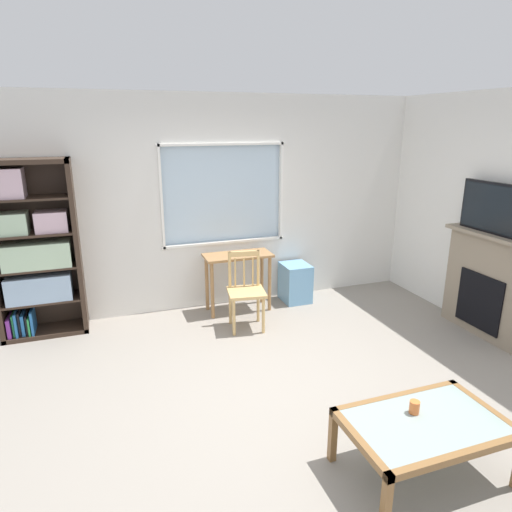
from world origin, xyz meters
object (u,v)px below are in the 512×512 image
Objects in this scene: coffee_table at (425,428)px; sippy_cup at (414,407)px; bookshelf at (34,252)px; plastic_drawer_unit at (295,282)px; desk_under_window at (238,266)px; wooden_chair at (246,290)px; fireplace at (488,285)px; tv at (499,209)px.

sippy_cup is (-0.02, 0.10, 0.10)m from coffee_table.
sippy_cup reaches higher than coffee_table.
plastic_drawer_unit is (3.13, -0.06, -0.72)m from bookshelf.
sippy_cup is (2.63, -3.14, -0.51)m from bookshelf.
desk_under_window is at bearing -176.52° from plastic_drawer_unit.
wooden_chair is 2.72m from fireplace.
tv is (4.71, -1.70, 0.48)m from bookshelf.
sippy_cup is at bearing -145.56° from fireplace.
bookshelf reaches higher than coffee_table.
desk_under_window is at bearing 146.80° from fireplace.
tv is (1.59, -1.64, 1.19)m from plastic_drawer_unit.
tv is at bearing -45.92° from plastic_drawer_unit.
coffee_table is 11.96× the size of sippy_cup.
fireplace reaches higher than desk_under_window.
desk_under_window is 0.87× the size of tv.
bookshelf is at bearing 178.95° from plastic_drawer_unit.
bookshelf reaches higher than fireplace.
plastic_drawer_unit is 0.48× the size of coffee_table.
coffee_table is at bearing -81.15° from wooden_chair.
plastic_drawer_unit is 0.43× the size of fireplace.
plastic_drawer_unit is 5.73× the size of sippy_cup.
tv is 2.80m from coffee_table.
wooden_chair is (2.24, -0.62, -0.51)m from bookshelf.
tv reaches higher than plastic_drawer_unit.
tv reaches higher than desk_under_window.
bookshelf is 2.32× the size of desk_under_window.
tv reaches higher than coffee_table.
tv is 0.90× the size of coffee_table.
coffee_table is at bearing -83.75° from desk_under_window.
tv is (-0.02, -0.00, 0.86)m from fireplace.
tv reaches higher than sippy_cup.
sippy_cup is at bearing -83.92° from desk_under_window.
fireplace is at bearing -33.20° from desk_under_window.
bookshelf reaches higher than desk_under_window.
sippy_cup is (-2.09, -1.44, -0.98)m from tv.
desk_under_window is at bearing 146.60° from tv.
bookshelf is 4.23m from coffee_table.
sippy_cup is at bearing -99.21° from plastic_drawer_unit.
plastic_drawer_unit is at bearing 3.48° from desk_under_window.
sippy_cup is at bearing -50.04° from bookshelf.
bookshelf is 2.38m from wooden_chair.
desk_under_window is 0.71× the size of fireplace.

